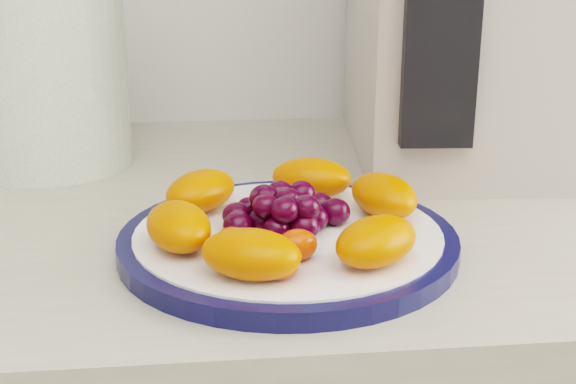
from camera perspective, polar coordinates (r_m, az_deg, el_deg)
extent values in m
cylinder|color=#0C0F3A|center=(0.64, 0.00, -3.61)|extent=(0.27, 0.27, 0.01)
cylinder|color=white|center=(0.64, 0.00, -3.52)|extent=(0.24, 0.24, 0.02)
cylinder|color=#396815|center=(0.88, -16.84, 8.21)|extent=(0.22, 0.22, 0.20)
ellipsoid|color=#D44400|center=(0.67, 6.84, -0.24)|extent=(0.07, 0.08, 0.03)
ellipsoid|color=#D44400|center=(0.71, 1.70, 1.04)|extent=(0.08, 0.07, 0.03)
ellipsoid|color=#D44400|center=(0.68, -6.22, 0.06)|extent=(0.08, 0.08, 0.03)
ellipsoid|color=#D44400|center=(0.60, -7.79, -2.43)|extent=(0.06, 0.08, 0.03)
ellipsoid|color=#D44400|center=(0.55, -2.64, -4.43)|extent=(0.08, 0.07, 0.03)
ellipsoid|color=#D44400|center=(0.58, 6.30, -3.50)|extent=(0.08, 0.08, 0.03)
ellipsoid|color=black|center=(0.63, 0.00, -1.88)|extent=(0.02, 0.02, 0.02)
ellipsoid|color=black|center=(0.63, 1.91, -1.87)|extent=(0.02, 0.02, 0.02)
ellipsoid|color=black|center=(0.65, 0.76, -1.30)|extent=(0.02, 0.02, 0.02)
ellipsoid|color=black|center=(0.65, -1.10, -1.38)|extent=(0.02, 0.02, 0.02)
ellipsoid|color=black|center=(0.63, -1.92, -2.04)|extent=(0.02, 0.02, 0.02)
ellipsoid|color=black|center=(0.61, -0.80, -2.63)|extent=(0.02, 0.02, 0.02)
ellipsoid|color=black|center=(0.62, 1.16, -2.46)|extent=(0.02, 0.02, 0.02)
ellipsoid|color=black|center=(0.65, 3.42, -1.42)|extent=(0.02, 0.02, 0.02)
ellipsoid|color=black|center=(0.66, 2.24, -0.93)|extent=(0.02, 0.02, 0.02)
ellipsoid|color=black|center=(0.67, 0.55, -0.73)|extent=(0.02, 0.02, 0.02)
ellipsoid|color=black|center=(0.67, -1.27, -0.76)|extent=(0.02, 0.02, 0.02)
ellipsoid|color=black|center=(0.66, -2.80, -1.19)|extent=(0.02, 0.02, 0.02)
ellipsoid|color=black|center=(0.64, -3.66, -1.69)|extent=(0.02, 0.02, 0.02)
ellipsoid|color=black|center=(0.62, -3.57, -2.38)|extent=(0.02, 0.02, 0.02)
ellipsoid|color=black|center=(0.63, 0.00, -0.66)|extent=(0.02, 0.02, 0.02)
ellipsoid|color=black|center=(0.64, 0.96, -0.14)|extent=(0.02, 0.02, 0.02)
ellipsoid|color=black|center=(0.64, -0.58, -0.09)|extent=(0.02, 0.02, 0.02)
ellipsoid|color=black|center=(0.63, -1.71, -0.44)|extent=(0.02, 0.02, 0.02)
ellipsoid|color=black|center=(0.62, -1.59, -1.01)|extent=(0.02, 0.02, 0.02)
ellipsoid|color=black|center=(0.61, -0.22, -1.30)|extent=(0.02, 0.02, 0.02)
ellipsoid|color=black|center=(0.61, 1.32, -1.12)|extent=(0.02, 0.02, 0.02)
ellipsoid|color=red|center=(0.57, -1.95, -4.13)|extent=(0.03, 0.03, 0.02)
ellipsoid|color=red|center=(0.58, 0.66, -3.78)|extent=(0.03, 0.03, 0.02)
ellipsoid|color=red|center=(0.55, -0.48, -5.01)|extent=(0.04, 0.04, 0.02)
ellipsoid|color=red|center=(0.58, -4.09, -3.65)|extent=(0.04, 0.04, 0.02)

